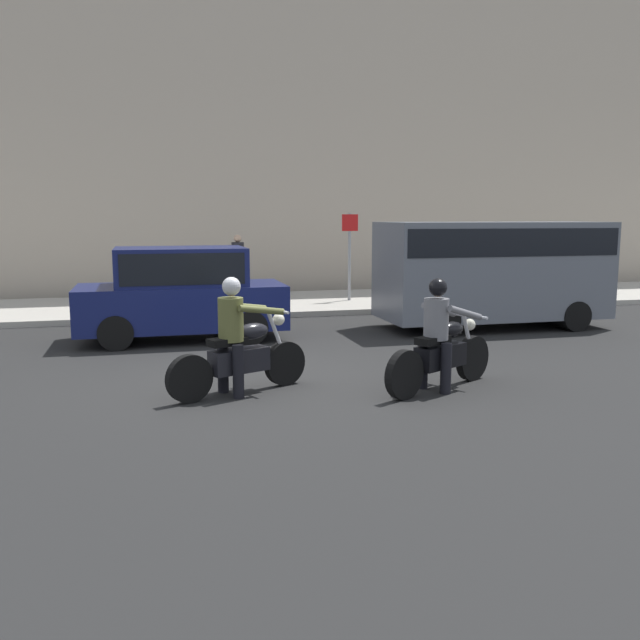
{
  "coord_description": "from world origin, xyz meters",
  "views": [
    {
      "loc": [
        -1.45,
        -9.81,
        2.4
      ],
      "look_at": [
        1.02,
        -0.22,
        0.88
      ],
      "focal_mm": 38.12,
      "sensor_mm": 36.0,
      "label": 1
    }
  ],
  "objects_px": {
    "parked_van_slate_gray": "(492,267)",
    "street_sign_post": "(350,247)",
    "pedestrian_bystander": "(238,261)",
    "motorcycle_with_rider_gray": "(440,344)",
    "parked_hatchback_navy": "(182,292)",
    "motorcycle_with_rider_olive": "(238,346)"
  },
  "relations": [
    {
      "from": "parked_van_slate_gray",
      "to": "street_sign_post",
      "type": "distance_m",
      "value": 4.71
    },
    {
      "from": "parked_van_slate_gray",
      "to": "pedestrian_bystander",
      "type": "xyz_separation_m",
      "value": [
        -4.75,
        5.42,
        -0.15
      ]
    },
    {
      "from": "street_sign_post",
      "to": "motorcycle_with_rider_gray",
      "type": "bearing_deg",
      "value": -98.87
    },
    {
      "from": "parked_van_slate_gray",
      "to": "motorcycle_with_rider_gray",
      "type": "bearing_deg",
      "value": -125.37
    },
    {
      "from": "parked_hatchback_navy",
      "to": "street_sign_post",
      "type": "distance_m",
      "value": 6.28
    },
    {
      "from": "pedestrian_bystander",
      "to": "parked_van_slate_gray",
      "type": "bearing_deg",
      "value": -48.81
    },
    {
      "from": "street_sign_post",
      "to": "pedestrian_bystander",
      "type": "relative_size",
      "value": 1.33
    },
    {
      "from": "street_sign_post",
      "to": "pedestrian_bystander",
      "type": "xyz_separation_m",
      "value": [
        -2.85,
        1.11,
        -0.39
      ]
    },
    {
      "from": "parked_van_slate_gray",
      "to": "parked_hatchback_navy",
      "type": "bearing_deg",
      "value": 178.71
    },
    {
      "from": "motorcycle_with_rider_gray",
      "to": "pedestrian_bystander",
      "type": "relative_size",
      "value": 1.14
    },
    {
      "from": "motorcycle_with_rider_olive",
      "to": "pedestrian_bystander",
      "type": "bearing_deg",
      "value": 82.37
    },
    {
      "from": "parked_hatchback_navy",
      "to": "pedestrian_bystander",
      "type": "relative_size",
      "value": 2.24
    },
    {
      "from": "motorcycle_with_rider_olive",
      "to": "pedestrian_bystander",
      "type": "relative_size",
      "value": 1.15
    },
    {
      "from": "motorcycle_with_rider_gray",
      "to": "parked_van_slate_gray",
      "type": "bearing_deg",
      "value": 54.63
    },
    {
      "from": "parked_hatchback_navy",
      "to": "parked_van_slate_gray",
      "type": "distance_m",
      "value": 6.56
    },
    {
      "from": "pedestrian_bystander",
      "to": "motorcycle_with_rider_gray",
      "type": "bearing_deg",
      "value": -81.75
    },
    {
      "from": "motorcycle_with_rider_gray",
      "to": "parked_hatchback_navy",
      "type": "bearing_deg",
      "value": 124.3
    },
    {
      "from": "motorcycle_with_rider_olive",
      "to": "motorcycle_with_rider_gray",
      "type": "bearing_deg",
      "value": -9.66
    },
    {
      "from": "parked_hatchback_navy",
      "to": "parked_van_slate_gray",
      "type": "height_order",
      "value": "parked_van_slate_gray"
    },
    {
      "from": "motorcycle_with_rider_olive",
      "to": "street_sign_post",
      "type": "relative_size",
      "value": 0.86
    },
    {
      "from": "motorcycle_with_rider_olive",
      "to": "street_sign_post",
      "type": "height_order",
      "value": "street_sign_post"
    },
    {
      "from": "parked_hatchback_navy",
      "to": "parked_van_slate_gray",
      "type": "bearing_deg",
      "value": -1.29
    }
  ]
}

